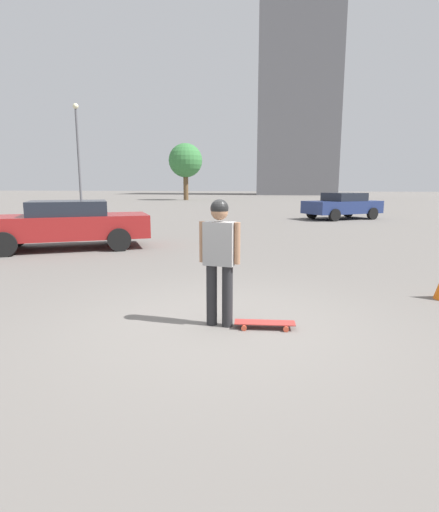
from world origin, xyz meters
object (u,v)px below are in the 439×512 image
(person, at_px, (220,252))
(skateboard, at_px, (265,323))
(car_parked_near, at_px, (66,224))
(car_parked_far, at_px, (343,205))

(person, relative_size, skateboard, 2.08)
(person, distance_m, skateboard, 1.08)
(car_parked_near, height_order, car_parked_far, car_parked_far)
(car_parked_far, bearing_deg, person, 43.89)
(car_parked_near, bearing_deg, skateboard, 109.60)
(skateboard, relative_size, car_parked_far, 0.18)
(person, bearing_deg, car_parked_near, 143.10)
(person, distance_m, car_parked_far, 17.75)
(skateboard, xyz_separation_m, car_parked_far, (3.03, 17.39, 0.67))
(skateboard, bearing_deg, car_parked_far, -105.24)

